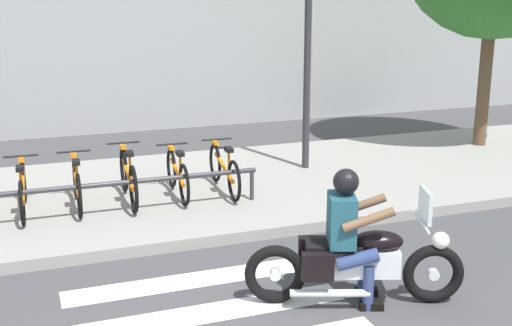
% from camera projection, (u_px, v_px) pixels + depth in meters
% --- Properties ---
extents(sidewalk, '(24.00, 4.40, 0.15)m').
position_uv_depth(sidewalk, '(137.00, 196.00, 10.08)').
color(sidewalk, gray).
rests_on(sidewalk, ground).
extents(crosswalk_stripe_4, '(2.80, 0.40, 0.01)m').
position_uv_depth(crosswalk_stripe_4, '(211.00, 312.00, 6.61)').
color(crosswalk_stripe_4, white).
rests_on(crosswalk_stripe_4, ground).
extents(crosswalk_stripe_5, '(2.80, 0.40, 0.01)m').
position_uv_depth(crosswalk_stripe_5, '(191.00, 280.00, 7.33)').
color(crosswalk_stripe_5, white).
rests_on(crosswalk_stripe_5, ground).
extents(motorcycle, '(2.16, 0.97, 1.22)m').
position_uv_depth(motorcycle, '(356.00, 261.00, 6.71)').
color(motorcycle, black).
rests_on(motorcycle, ground).
extents(rider, '(0.74, 0.67, 1.44)m').
position_uv_depth(rider, '(349.00, 228.00, 6.62)').
color(rider, '#1E4C59').
rests_on(rider, ground).
extents(bicycle_3, '(0.48, 1.67, 0.73)m').
position_uv_depth(bicycle_3, '(23.00, 189.00, 9.04)').
color(bicycle_3, black).
rests_on(bicycle_3, sidewalk).
extents(bicycle_4, '(0.48, 1.59, 0.74)m').
position_uv_depth(bicycle_4, '(77.00, 184.00, 9.28)').
color(bicycle_4, black).
rests_on(bicycle_4, sidewalk).
extents(bicycle_5, '(0.48, 1.73, 0.80)m').
position_uv_depth(bicycle_5, '(128.00, 177.00, 9.52)').
color(bicycle_5, black).
rests_on(bicycle_5, sidewalk).
extents(bicycle_6, '(0.48, 1.56, 0.74)m').
position_uv_depth(bicycle_6, '(177.00, 174.00, 9.77)').
color(bicycle_6, black).
rests_on(bicycle_6, sidewalk).
extents(bicycle_7, '(0.48, 1.70, 0.74)m').
position_uv_depth(bicycle_7, '(224.00, 169.00, 10.01)').
color(bicycle_7, black).
rests_on(bicycle_7, sidewalk).
extents(bike_rack, '(5.68, 0.07, 0.49)m').
position_uv_depth(bike_rack, '(52.00, 191.00, 8.64)').
color(bike_rack, '#333338').
rests_on(bike_rack, sidewalk).
extents(street_lamp, '(0.28, 0.28, 4.65)m').
position_uv_depth(street_lamp, '(308.00, 11.00, 10.75)').
color(street_lamp, '#2D2D33').
rests_on(street_lamp, ground).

